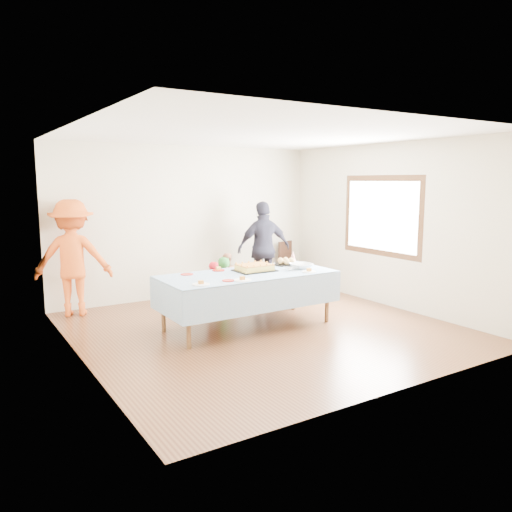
# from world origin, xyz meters

# --- Properties ---
(ground) EXTENTS (5.00, 5.00, 0.00)m
(ground) POSITION_xyz_m (0.00, 0.00, 0.00)
(ground) COLOR #4B2615
(ground) RESTS_ON ground
(room_walls) EXTENTS (5.04, 5.04, 2.72)m
(room_walls) POSITION_xyz_m (0.05, 0.00, 1.77)
(room_walls) COLOR beige
(room_walls) RESTS_ON ground
(party_table) EXTENTS (2.50, 1.10, 0.78)m
(party_table) POSITION_xyz_m (-0.14, 0.21, 0.72)
(party_table) COLOR brown
(party_table) RESTS_ON ground
(birthday_cake) EXTENTS (0.56, 0.43, 0.10)m
(birthday_cake) POSITION_xyz_m (0.04, 0.31, 0.83)
(birthday_cake) COLOR black
(birthday_cake) RESTS_ON party_table
(rolls_tray) EXTENTS (0.37, 0.37, 0.11)m
(rolls_tray) POSITION_xyz_m (0.73, 0.49, 0.83)
(rolls_tray) COLOR black
(rolls_tray) RESTS_ON party_table
(punch_bowl) EXTENTS (0.33, 0.33, 0.08)m
(punch_bowl) POSITION_xyz_m (0.74, 0.11, 0.82)
(punch_bowl) COLOR silver
(punch_bowl) RESTS_ON party_table
(party_hat) EXTENTS (0.11, 0.11, 0.19)m
(party_hat) POSITION_xyz_m (0.99, 0.67, 0.87)
(party_hat) COLOR silver
(party_hat) RESTS_ON party_table
(fork_pile) EXTENTS (0.24, 0.18, 0.07)m
(fork_pile) POSITION_xyz_m (0.49, 0.05, 0.81)
(fork_pile) COLOR white
(fork_pile) RESTS_ON party_table
(plate_red_far_a) EXTENTS (0.18, 0.18, 0.01)m
(plate_red_far_a) POSITION_xyz_m (-0.92, 0.58, 0.79)
(plate_red_far_a) COLOR #B7110D
(plate_red_far_a) RESTS_ON party_table
(plate_red_far_b) EXTENTS (0.19, 0.19, 0.01)m
(plate_red_far_b) POSITION_xyz_m (-0.39, 0.62, 0.79)
(plate_red_far_b) COLOR #B7110D
(plate_red_far_b) RESTS_ON party_table
(plate_red_far_c) EXTENTS (0.20, 0.20, 0.01)m
(plate_red_far_c) POSITION_xyz_m (-0.05, 0.55, 0.79)
(plate_red_far_c) COLOR #B7110D
(plate_red_far_c) RESTS_ON party_table
(plate_red_far_d) EXTENTS (0.20, 0.20, 0.01)m
(plate_red_far_d) POSITION_xyz_m (0.37, 0.63, 0.79)
(plate_red_far_d) COLOR #B7110D
(plate_red_far_d) RESTS_ON party_table
(plate_red_near) EXTENTS (0.16, 0.16, 0.01)m
(plate_red_near) POSITION_xyz_m (-0.64, -0.12, 0.79)
(plate_red_near) COLOR #B7110D
(plate_red_near) RESTS_ON party_table
(plate_white_left) EXTENTS (0.23, 0.23, 0.01)m
(plate_white_left) POSITION_xyz_m (-1.05, -0.15, 0.79)
(plate_white_left) COLOR white
(plate_white_left) RESTS_ON party_table
(plate_white_mid) EXTENTS (0.24, 0.24, 0.01)m
(plate_white_mid) POSITION_xyz_m (-0.47, -0.19, 0.79)
(plate_white_mid) COLOR white
(plate_white_mid) RESTS_ON party_table
(plate_white_right) EXTENTS (0.21, 0.21, 0.01)m
(plate_white_right) POSITION_xyz_m (0.66, -0.18, 0.79)
(plate_white_right) COLOR white
(plate_white_right) RESTS_ON party_table
(dining_chair) EXTENTS (0.46, 0.46, 0.88)m
(dining_chair) POSITION_xyz_m (2.07, 2.27, 0.49)
(dining_chair) COLOR black
(dining_chair) RESTS_ON ground
(toddler_left) EXTENTS (0.36, 0.28, 0.87)m
(toddler_left) POSITION_xyz_m (-0.35, 0.90, 0.44)
(toddler_left) COLOR red
(toddler_left) RESTS_ON ground
(toddler_mid) EXTENTS (0.41, 0.29, 0.80)m
(toddler_mid) POSITION_xyz_m (0.26, 1.65, 0.40)
(toddler_mid) COLOR #297D2E
(toddler_mid) RESTS_ON ground
(toddler_right) EXTENTS (0.43, 0.35, 0.85)m
(toddler_right) POSITION_xyz_m (0.31, 1.68, 0.43)
(toddler_right) COLOR tan
(toddler_right) RESTS_ON ground
(adult_left) EXTENTS (1.32, 1.02, 1.80)m
(adult_left) POSITION_xyz_m (-2.10, 2.20, 0.90)
(adult_left) COLOR #E2591C
(adult_left) RESTS_ON ground
(adult_right) EXTENTS (1.06, 0.59, 1.72)m
(adult_right) POSITION_xyz_m (1.16, 1.79, 0.86)
(adult_right) COLOR #272736
(adult_right) RESTS_ON ground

